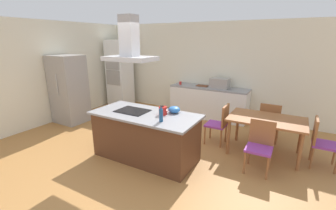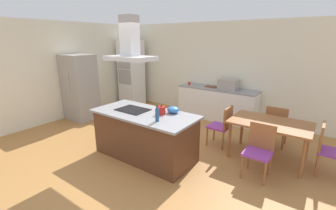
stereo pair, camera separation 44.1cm
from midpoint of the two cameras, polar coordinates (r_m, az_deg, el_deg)
ground at (r=5.77m, az=0.93°, el=-6.58°), size 16.00×16.00×0.00m
wall_back at (r=6.96m, az=7.99°, el=8.75°), size 7.20×0.10×2.70m
wall_left at (r=7.36m, az=-25.64°, el=7.73°), size 0.10×8.80×2.70m
kitchen_island at (r=4.44m, az=-8.46°, el=-7.63°), size 2.03×0.96×0.90m
cooktop at (r=4.46m, az=-11.66°, el=-1.47°), size 0.60×0.44×0.01m
tea_kettle at (r=4.16m, az=-4.30°, el=-1.45°), size 0.20×0.15×0.17m
olive_oil_bottle at (r=3.80m, az=-5.07°, el=-2.52°), size 0.07×0.07×0.27m
mixing_bowl at (r=4.25m, az=-1.44°, el=-1.20°), size 0.22×0.22×0.12m
back_counter at (r=6.73m, az=8.19°, el=0.65°), size 2.22×0.62×0.90m
countertop_microwave at (r=6.49m, az=10.89°, el=5.32°), size 0.50×0.38×0.28m
coffee_mug_red at (r=6.93m, az=1.28°, el=5.48°), size 0.08×0.08×0.09m
cutting_board at (r=6.75m, az=6.75°, el=4.76°), size 0.34×0.24×0.02m
wall_oven_stack at (r=8.05m, az=-13.51°, el=7.66°), size 0.70×0.66×2.20m
refrigerator at (r=6.85m, az=-25.19°, el=3.52°), size 0.80×0.73×1.82m
dining_table at (r=4.76m, az=20.93°, el=-4.11°), size 1.40×0.90×0.75m
chair_at_left_end at (r=5.01m, az=10.39°, el=-4.21°), size 0.42×0.42×0.89m
chair_facing_back_wall at (r=5.44m, az=21.91°, el=-3.51°), size 0.42×0.42×0.89m
chair_facing_island at (r=4.21m, az=19.23°, el=-8.95°), size 0.42×0.42×0.89m
chair_at_right_end at (r=4.79m, az=31.63°, el=-7.43°), size 0.42×0.42×0.89m
range_hood at (r=4.26m, az=-12.60°, el=14.06°), size 0.90×0.55×0.78m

